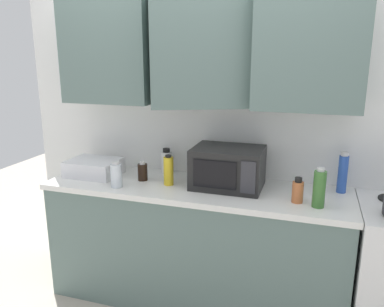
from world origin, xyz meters
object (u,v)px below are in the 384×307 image
microwave (228,168)px  dish_rack (94,167)px  bottle_blue_cleaner (343,173)px  bottle_white_jar (167,162)px  bottle_green_oil (319,189)px  bottle_yellow_mustard (169,171)px  bottle_clear_tall (116,175)px  bottle_spice_jar (298,191)px  bottle_soy_dark (143,172)px

microwave → dish_rack: 1.04m
dish_rack → bottle_blue_cleaner: bottle_blue_cleaner is taller
dish_rack → bottle_white_jar: bearing=23.0°
microwave → dish_rack: bearing=-177.2°
dish_rack → bottle_green_oil: bottle_green_oil is taller
dish_rack → bottle_yellow_mustard: 0.63m
bottle_blue_cleaner → bottle_white_jar: (-1.28, 0.04, -0.04)m
dish_rack → bottle_clear_tall: 0.36m
microwave → bottle_clear_tall: (-0.74, -0.24, -0.05)m
bottle_clear_tall → bottle_blue_cleaner: (1.49, 0.37, 0.05)m
bottle_blue_cleaner → bottle_green_oil: bearing=-115.0°
bottle_blue_cleaner → bottle_spice_jar: bearing=-134.5°
bottle_spice_jar → microwave: bearing=162.4°
bottle_yellow_mustard → bottle_spice_jar: (0.89, -0.07, -0.03)m
bottle_yellow_mustard → bottle_spice_jar: 0.89m
dish_rack → bottle_clear_tall: bearing=-33.0°
bottle_yellow_mustard → bottle_white_jar: size_ratio=1.10×
bottle_green_oil → bottle_soy_dark: 1.24m
bottle_clear_tall → bottle_blue_cleaner: bearing=13.9°
bottle_yellow_mustard → bottle_clear_tall: (-0.33, -0.16, -0.02)m
bottle_green_oil → bottle_soy_dark: bottle_green_oil is taller
bottle_clear_tall → bottle_blue_cleaner: size_ratio=0.65×
microwave → bottle_blue_cleaner: 0.76m
dish_rack → bottle_spice_jar: 1.52m
microwave → bottle_spice_jar: bearing=-17.6°
bottle_clear_tall → bottle_white_jar: size_ratio=0.92×
bottle_green_oil → bottle_soy_dark: (-1.23, 0.14, -0.05)m
dish_rack → bottle_blue_cleaner: size_ratio=1.35×
bottle_blue_cleaner → bottle_soy_dark: bearing=-172.8°
bottle_yellow_mustard → bottle_soy_dark: size_ratio=1.50×
bottle_clear_tall → bottle_green_oil: bottle_green_oil is taller
bottle_green_oil → bottle_blue_cleaner: bearing=65.0°
bottle_soy_dark → microwave: bearing=4.6°
bottle_spice_jar → bottle_soy_dark: bearing=174.7°
bottle_soy_dark → bottle_green_oil: bearing=-6.5°
bottle_yellow_mustard → bottle_white_jar: 0.28m
microwave → bottle_clear_tall: microwave is taller
bottle_white_jar → dish_rack: bearing=-157.0°
bottle_yellow_mustard → bottle_green_oil: size_ratio=0.88×
bottle_green_oil → bottle_clear_tall: bearing=-177.8°
bottle_green_oil → bottle_blue_cleaner: bottle_blue_cleaner is taller
microwave → dish_rack: size_ratio=1.26×
bottle_yellow_mustard → bottle_white_jar: bottle_yellow_mustard is taller
microwave → bottle_green_oil: size_ratio=1.94×
bottle_green_oil → bottle_blue_cleaner: (0.15, 0.32, 0.02)m
bottle_clear_tall → bottle_soy_dark: (0.11, 0.19, -0.02)m
microwave → bottle_white_jar: (-0.52, 0.17, -0.05)m
microwave → dish_rack: microwave is taller
bottle_clear_tall → bottle_yellow_mustard: bearing=25.7°
bottle_blue_cleaner → microwave: bearing=-170.6°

